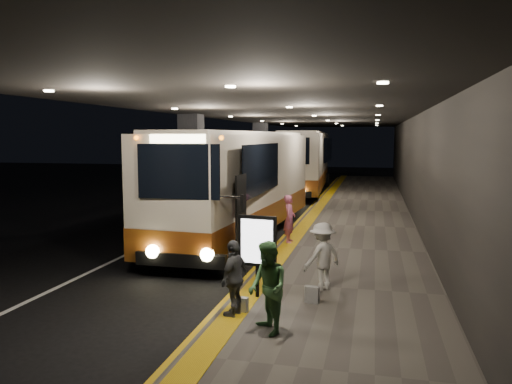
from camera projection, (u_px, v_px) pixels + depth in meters
The scene contains 18 objects.
ground at pixel (192, 252), 15.39m from camera, with size 90.00×90.00×0.00m, color black.
lane_line_white at pixel (194, 222), 20.64m from camera, with size 0.12×50.00×0.01m, color silver.
kerb_stripe_yellow at pixel (293, 227), 19.69m from camera, with size 0.18×50.00×0.01m, color gold.
sidewalk at pixel (355, 227), 19.13m from camera, with size 4.50×50.00×0.15m, color #514C44.
tactile_strip at pixel (306, 223), 19.56m from camera, with size 0.50×50.00×0.01m, color gold.
terminal_wall at pixel (419, 151), 18.29m from camera, with size 0.10×50.00×6.00m, color black.
support_columns at pixel (192, 171), 19.36m from camera, with size 0.80×24.80×4.40m.
canopy at pixel (298, 109), 19.15m from camera, with size 9.00×50.00×0.40m, color black.
coach_main at pixel (240, 188), 17.58m from camera, with size 3.10×11.67×3.61m.
coach_second at pixel (304, 164), 31.73m from camera, with size 3.11×12.06×3.75m.
passenger_boarding at pixel (290, 219), 15.99m from camera, with size 0.56×0.37×1.54m, color #C95D87.
passenger_waiting_green at pixel (268, 288), 8.56m from camera, with size 0.78×0.48×1.61m, color #447943.
passenger_waiting_white at pixel (322, 256), 11.03m from camera, with size 0.97×0.45×1.50m, color silver.
passenger_waiting_grey at pixel (234, 278), 9.41m from camera, with size 0.86×0.44×1.46m, color #444549.
bag_polka at pixel (312, 295), 10.18m from camera, with size 0.29×0.12×0.35m, color black.
bag_plain at pixel (242, 305), 9.66m from camera, with size 0.23×0.14×0.29m, color #B1AEA6.
info_sign at pixel (257, 243), 10.44m from camera, with size 0.83×0.22×1.75m.
stanchion_post at pixel (260, 253), 12.07m from camera, with size 0.05×0.05×1.18m, color black.
Camera 1 is at (5.40, -14.23, 3.53)m, focal length 35.00 mm.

